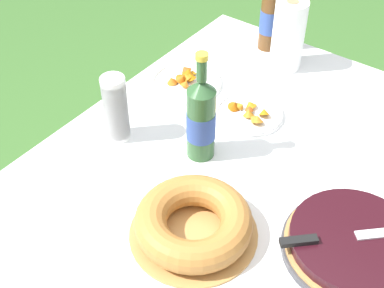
% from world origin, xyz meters
% --- Properties ---
extents(garden_table, '(1.73, 1.15, 0.78)m').
position_xyz_m(garden_table, '(0.00, 0.00, 0.71)').
color(garden_table, brown).
rests_on(garden_table, ground_plane).
extents(tablecloth, '(1.74, 1.16, 0.10)m').
position_xyz_m(tablecloth, '(0.00, 0.00, 0.77)').
color(tablecloth, white).
rests_on(tablecloth, garden_table).
extents(berry_tart, '(0.34, 0.34, 0.06)m').
position_xyz_m(berry_tart, '(0.08, -0.33, 0.81)').
color(berry_tart, '#38383D').
rests_on(berry_tart, tablecloth).
extents(serving_knife, '(0.28, 0.29, 0.01)m').
position_xyz_m(serving_knife, '(0.06, -0.31, 0.85)').
color(serving_knife, silver).
rests_on(serving_knife, berry_tart).
extents(bundt_cake, '(0.32, 0.32, 0.09)m').
position_xyz_m(bundt_cake, '(-0.10, 0.01, 0.83)').
color(bundt_cake, '#B78447').
rests_on(bundt_cake, tablecloth).
extents(cup_stack, '(0.07, 0.07, 0.21)m').
position_xyz_m(cup_stack, '(0.06, 0.41, 0.89)').
color(cup_stack, white).
rests_on(cup_stack, tablecloth).
extents(cider_bottle_green, '(0.08, 0.08, 0.34)m').
position_xyz_m(cider_bottle_green, '(0.15, 0.17, 0.91)').
color(cider_bottle_green, '#2D562D').
rests_on(cider_bottle_green, tablecloth).
extents(cider_bottle_amber, '(0.07, 0.07, 0.35)m').
position_xyz_m(cider_bottle_amber, '(0.76, 0.31, 0.92)').
color(cider_bottle_amber, brown).
rests_on(cider_bottle_amber, tablecloth).
extents(snack_plate_right, '(0.22, 0.22, 0.05)m').
position_xyz_m(snack_plate_right, '(0.38, 0.15, 0.79)').
color(snack_plate_right, white).
rests_on(snack_plate_right, tablecloth).
extents(snack_plate_far, '(0.24, 0.24, 0.06)m').
position_xyz_m(snack_plate_far, '(0.40, 0.41, 0.80)').
color(snack_plate_far, white).
rests_on(snack_plate_far, tablecloth).
extents(paper_towel_roll, '(0.11, 0.11, 0.25)m').
position_xyz_m(paper_towel_roll, '(0.69, 0.20, 0.91)').
color(paper_towel_roll, white).
rests_on(paper_towel_roll, tablecloth).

